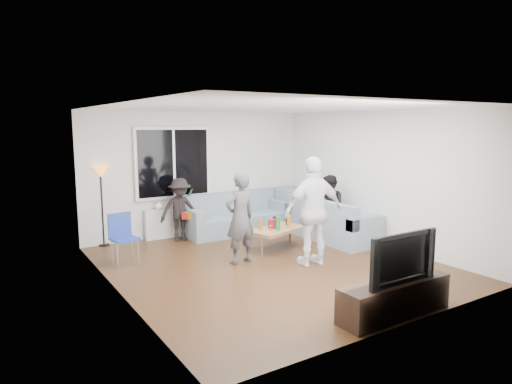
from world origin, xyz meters
TOP-DOWN VIEW (x-y plane):
  - floor at (0.00, 0.00)m, footprint 5.00×5.50m
  - ceiling at (0.00, 0.00)m, footprint 5.00×5.50m
  - wall_back at (0.00, 2.77)m, footprint 5.00×0.04m
  - wall_front at (0.00, -2.77)m, footprint 5.00×0.04m
  - wall_left at (-2.52, 0.00)m, footprint 0.04×5.50m
  - wall_right at (2.52, 0.00)m, footprint 0.04×5.50m
  - window_frame at (-0.60, 2.69)m, footprint 1.62×0.06m
  - window_glass at (-0.60, 2.65)m, footprint 1.50×0.02m
  - window_mullion at (-0.60, 2.64)m, footprint 0.05×0.03m
  - radiator at (-0.60, 2.65)m, footprint 1.30×0.12m
  - potted_plant at (-0.30, 2.62)m, footprint 0.25×0.23m
  - vase at (-0.97, 2.62)m, footprint 0.21×0.21m
  - sofa_back_section at (0.66, 2.27)m, footprint 2.30×0.85m
  - sofa_right_section at (2.02, 0.71)m, footprint 2.00×0.85m
  - sofa_corner at (2.25, 2.27)m, footprint 0.85×0.85m
  - cushion_yellow at (-0.35, 2.25)m, footprint 0.43×0.38m
  - cushion_red at (-0.45, 2.33)m, footprint 0.39×0.34m
  - coffee_table at (0.65, 0.74)m, footprint 1.23×0.90m
  - pitcher at (0.59, 0.79)m, footprint 0.17×0.17m
  - side_chair at (-2.05, 1.30)m, footprint 0.45×0.45m
  - floor_lamp at (-2.05, 2.74)m, footprint 0.32×0.32m
  - player_left at (-0.36, 0.37)m, footprint 0.60×0.43m
  - player_right at (0.62, -0.38)m, footprint 1.12×0.60m
  - spectator_right at (2.02, 0.80)m, footprint 0.53×0.66m
  - spectator_back at (-0.64, 2.30)m, footprint 0.86×0.54m
  - tv_console at (0.15, -2.50)m, footprint 1.60×0.40m
  - television at (0.15, -2.50)m, footprint 1.09×0.14m
  - bottle_d at (0.84, 0.62)m, footprint 0.07×0.07m
  - bottle_c at (0.68, 0.86)m, footprint 0.07×0.07m
  - bottle_b at (0.56, 0.57)m, footprint 0.08×0.08m
  - bottle_a at (0.35, 0.83)m, footprint 0.07×0.07m
  - bottle_e at (0.99, 0.87)m, footprint 0.07×0.07m

SIDE VIEW (x-z plane):
  - floor at x=0.00m, z-range -0.04..0.00m
  - coffee_table at x=0.65m, z-range 0.00..0.40m
  - tv_console at x=0.15m, z-range 0.00..0.44m
  - radiator at x=-0.60m, z-range 0.00..0.62m
  - sofa_back_section at x=0.66m, z-range 0.00..0.85m
  - sofa_right_section at x=2.02m, z-range 0.00..0.85m
  - sofa_corner at x=2.25m, z-range 0.00..0.85m
  - side_chair at x=-2.05m, z-range 0.00..0.86m
  - pitcher at x=0.59m, z-range 0.40..0.57m
  - bottle_e at x=0.99m, z-range 0.40..0.58m
  - bottle_a at x=0.35m, z-range 0.40..0.59m
  - bottle_c at x=0.68m, z-range 0.40..0.60m
  - cushion_yellow at x=-0.35m, z-range 0.44..0.58m
  - cushion_red at x=-0.45m, z-range 0.45..0.57m
  - bottle_b at x=0.56m, z-range 0.40..0.65m
  - bottle_d at x=0.84m, z-range 0.40..0.66m
  - spectator_back at x=-0.64m, z-range 0.00..1.27m
  - spectator_right at x=2.02m, z-range 0.00..1.32m
  - vase at x=-0.97m, z-range 0.62..0.79m
  - television at x=0.15m, z-range 0.44..1.06m
  - player_left at x=-0.36m, z-range 0.00..1.56m
  - floor_lamp at x=-2.05m, z-range 0.00..1.56m
  - potted_plant at x=-0.30m, z-range 0.62..1.00m
  - player_right at x=0.62m, z-range 0.00..1.82m
  - wall_back at x=0.00m, z-range 0.00..2.60m
  - wall_front at x=0.00m, z-range 0.00..2.60m
  - wall_left at x=-2.52m, z-range 0.00..2.60m
  - wall_right at x=2.52m, z-range 0.00..2.60m
  - window_frame at x=-0.60m, z-range 0.81..2.29m
  - window_glass at x=-0.60m, z-range 0.88..2.23m
  - window_mullion at x=-0.60m, z-range 0.88..2.23m
  - ceiling at x=0.00m, z-range 2.60..2.64m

